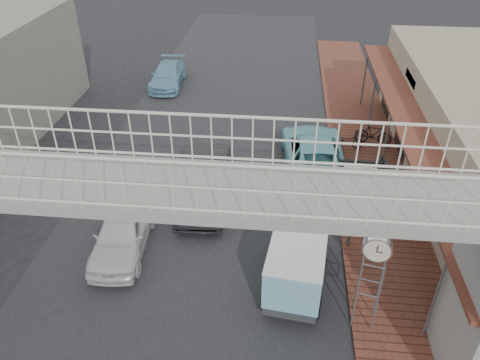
% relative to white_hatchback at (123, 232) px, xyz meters
% --- Properties ---
extents(ground, '(120.00, 120.00, 0.00)m').
position_rel_white_hatchback_xyz_m(ground, '(2.22, 0.33, -0.68)').
color(ground, black).
rests_on(ground, ground).
extents(road_strip, '(10.00, 60.00, 0.01)m').
position_rel_white_hatchback_xyz_m(road_strip, '(2.22, 0.33, -0.68)').
color(road_strip, black).
rests_on(road_strip, ground).
extents(sidewalk, '(3.00, 40.00, 0.10)m').
position_rel_white_hatchback_xyz_m(sidewalk, '(8.72, 3.33, -0.63)').
color(sidewalk, brown).
rests_on(sidewalk, ground).
extents(footbridge, '(16.40, 2.40, 6.34)m').
position_rel_white_hatchback_xyz_m(footbridge, '(2.22, -3.67, 2.50)').
color(footbridge, gray).
rests_on(footbridge, ground).
extents(white_hatchback, '(1.86, 4.09, 1.36)m').
position_rel_white_hatchback_xyz_m(white_hatchback, '(0.00, 0.00, 0.00)').
color(white_hatchback, silver).
rests_on(white_hatchback, ground).
extents(dark_sedan, '(1.96, 4.90, 1.58)m').
position_rel_white_hatchback_xyz_m(dark_sedan, '(2.22, 3.01, 0.11)').
color(dark_sedan, black).
rests_on(dark_sedan, ground).
extents(angkot_curb, '(2.86, 5.59, 1.51)m').
position_rel_white_hatchback_xyz_m(angkot_curb, '(6.38, 5.69, 0.07)').
color(angkot_curb, '#74C0CA').
rests_on(angkot_curb, ground).
extents(angkot_far, '(1.89, 4.26, 1.21)m').
position_rel_white_hatchback_xyz_m(angkot_far, '(-1.78, 14.06, -0.07)').
color(angkot_far, '#6B9FBA').
rests_on(angkot_far, ground).
extents(angkot_van, '(2.02, 3.74, 1.75)m').
position_rel_white_hatchback_xyz_m(angkot_van, '(5.68, -0.99, 0.43)').
color(angkot_van, black).
rests_on(angkot_van, ground).
extents(motorcycle_near, '(1.64, 0.86, 0.82)m').
position_rel_white_hatchback_xyz_m(motorcycle_near, '(7.89, 7.29, -0.17)').
color(motorcycle_near, black).
rests_on(motorcycle_near, sidewalk).
extents(motorcycle_far, '(1.71, 0.79, 0.99)m').
position_rel_white_hatchback_xyz_m(motorcycle_far, '(9.14, 7.91, -0.09)').
color(motorcycle_far, black).
rests_on(motorcycle_far, sidewalk).
extents(street_clock, '(0.78, 0.69, 3.03)m').
position_rel_white_hatchback_xyz_m(street_clock, '(7.52, -2.35, 1.93)').
color(street_clock, '#59595B').
rests_on(street_clock, sidewalk).
extents(arrow_sign, '(1.96, 1.24, 3.40)m').
position_rel_white_hatchback_xyz_m(arrow_sign, '(8.25, 0.74, 2.17)').
color(arrow_sign, '#59595B').
rests_on(arrow_sign, sidewalk).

